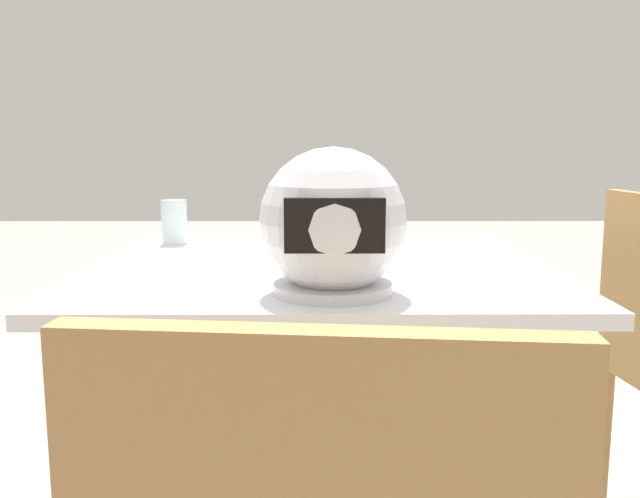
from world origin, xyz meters
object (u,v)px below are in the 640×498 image
pizza (318,243)px  motorcycle_helmet (333,224)px  drinking_glass (174,222)px  dining_table (320,297)px

pizza → motorcycle_helmet: 0.46m
drinking_glass → motorcycle_helmet: bearing=124.6°
pizza → drinking_glass: drinking_glass is taller
pizza → motorcycle_helmet: motorcycle_helmet is taller
motorcycle_helmet → drinking_glass: motorcycle_helmet is taller
dining_table → drinking_glass: bearing=-34.5°
motorcycle_helmet → drinking_glass: 0.74m
pizza → motorcycle_helmet: bearing=93.3°
drinking_glass → pizza: bearing=157.8°
pizza → drinking_glass: size_ratio=2.03×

